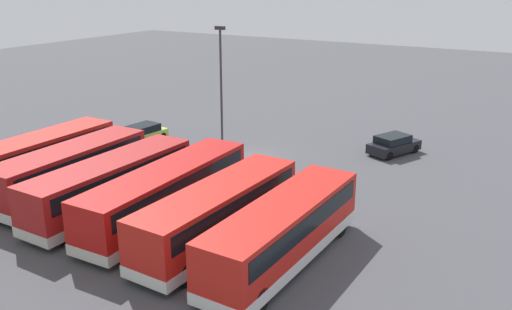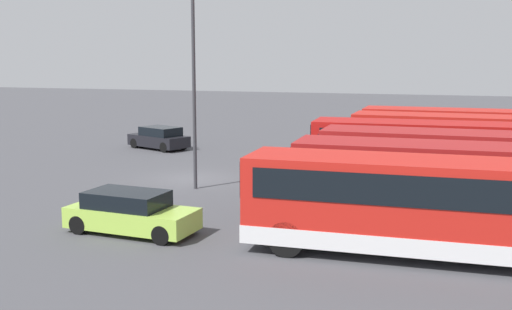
{
  "view_description": "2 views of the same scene",
  "coord_description": "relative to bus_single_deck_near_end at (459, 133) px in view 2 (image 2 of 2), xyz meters",
  "views": [
    {
      "loc": [
        -19.32,
        32.13,
        12.52
      ],
      "look_at": [
        -1.84,
        2.63,
        1.19
      ],
      "focal_mm": 38.28,
      "sensor_mm": 36.0,
      "label": 1
    },
    {
      "loc": [
        27.73,
        11.64,
        5.99
      ],
      "look_at": [
        0.59,
        3.39,
        1.43
      ],
      "focal_mm": 43.99,
      "sensor_mm": 36.0,
      "label": 2
    }
  ],
  "objects": [
    {
      "name": "car_hatchback_silver",
      "position": [
        0.54,
        -18.3,
        -0.92
      ],
      "size": [
        3.26,
        4.45,
        1.43
      ],
      "color": "black",
      "rests_on": "ground"
    },
    {
      "name": "bus_single_deck_fourth",
      "position": [
        10.88,
        -0.3,
        0.0
      ],
      "size": [
        2.77,
        10.83,
        2.95
      ],
      "color": "#A51919",
      "rests_on": "ground"
    },
    {
      "name": "bus_single_deck_fifth",
      "position": [
        14.59,
        -0.77,
        -0.0
      ],
      "size": [
        2.73,
        10.36,
        2.95
      ],
      "color": "#A51919",
      "rests_on": "ground"
    },
    {
      "name": "bus_single_deck_sixth",
      "position": [
        18.11,
        -1.0,
        0.0
      ],
      "size": [
        2.66,
        11.25,
        2.95
      ],
      "color": "red",
      "rests_on": "ground"
    },
    {
      "name": "bus_single_deck_third",
      "position": [
        7.42,
        -0.88,
        0.0
      ],
      "size": [
        2.85,
        11.77,
        2.95
      ],
      "color": "#B71411",
      "rests_on": "ground"
    },
    {
      "name": "bus_single_deck_second",
      "position": [
        3.6,
        -0.12,
        -0.0
      ],
      "size": [
        2.95,
        10.74,
        2.95
      ],
      "color": "red",
      "rests_on": "ground"
    },
    {
      "name": "lamp_post_tall",
      "position": [
        11.07,
        -11.47,
        3.7
      ],
      "size": [
        0.7,
        0.3,
        9.24
      ],
      "color": "#38383D",
      "rests_on": "ground"
    },
    {
      "name": "car_small_green",
      "position": [
        18.32,
        -10.84,
        -0.92
      ],
      "size": [
        2.21,
        4.58,
        1.43
      ],
      "color": "#A5D14C",
      "rests_on": "ground"
    },
    {
      "name": "ground_plane",
      "position": [
        9.08,
        -12.42,
        -1.62
      ],
      "size": [
        140.0,
        140.0,
        0.0
      ],
      "primitive_type": "plane",
      "color": "#47474C"
    },
    {
      "name": "bus_single_deck_near_end",
      "position": [
        0.0,
        0.0,
        0.0
      ],
      "size": [
        2.81,
        10.77,
        2.95
      ],
      "color": "red",
      "rests_on": "ground"
    }
  ]
}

